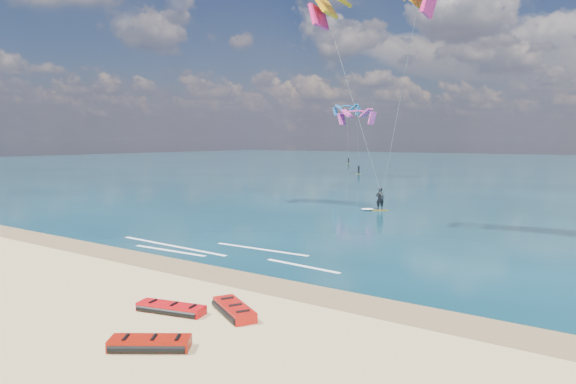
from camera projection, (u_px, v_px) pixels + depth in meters
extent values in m
plane|color=tan|center=(443.00, 196.00, 54.33)|extent=(320.00, 320.00, 0.00)
cube|color=brown|center=(188.00, 268.00, 24.15)|extent=(320.00, 2.40, 0.01)
cube|color=#092834|center=(543.00, 168.00, 106.55)|extent=(320.00, 200.00, 0.04)
cube|color=gold|center=(380.00, 210.00, 43.29)|extent=(1.33, 1.31, 0.06)
imported|color=black|center=(380.00, 199.00, 43.19)|extent=(0.82, 0.78, 1.89)
cylinder|color=black|center=(382.00, 196.00, 42.72)|extent=(0.44, 0.43, 0.04)
cube|color=white|center=(261.00, 249.00, 28.09)|extent=(6.02, 0.46, 0.01)
cube|color=white|center=(170.00, 250.00, 27.76)|extent=(5.04, 0.51, 0.01)
cube|color=white|center=(302.00, 266.00, 24.41)|extent=(4.26, 0.55, 0.01)
cube|color=white|center=(172.00, 246.00, 29.03)|extent=(8.48, 0.58, 0.01)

